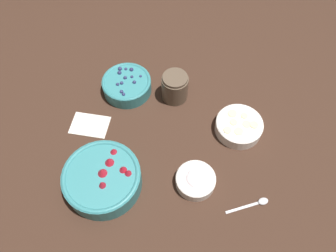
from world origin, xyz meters
The scene contains 8 objects.
ground_plane centered at (0.00, 0.00, 0.00)m, with size 4.00×4.00×0.00m, color #382319.
bowl_strawberries centered at (0.21, 0.20, 0.04)m, with size 0.24×0.24×0.09m.
bowl_blueberries centered at (0.22, -0.17, 0.03)m, with size 0.18×0.18×0.06m.
bowl_bananas centered at (-0.19, -0.06, 0.03)m, with size 0.16×0.16×0.05m.
bowl_cream centered at (-0.07, 0.16, 0.02)m, with size 0.12×0.12×0.05m.
jar_chocolate centered at (0.04, -0.17, 0.05)m, with size 0.10×0.10×0.11m.
napkin centered at (0.32, 0.00, 0.00)m, with size 0.13×0.09×0.01m.
spoon centered at (-0.26, 0.20, 0.00)m, with size 0.13×0.07×0.01m.
Camera 1 is at (-0.05, 0.56, 0.97)m, focal length 35.00 mm.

